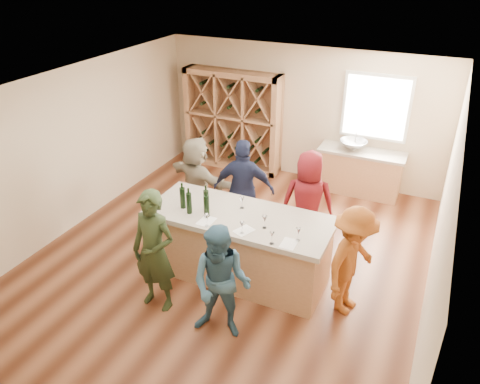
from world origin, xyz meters
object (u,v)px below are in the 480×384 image
at_px(person_server, 352,262).
at_px(sink, 353,145).
at_px(person_far_mid, 244,190).
at_px(tasting_counter_base, 239,248).
at_px(person_near_right, 221,284).
at_px(wine_bottle_c, 206,200).
at_px(wine_bottle_a, 183,198).
at_px(wine_bottle_b, 189,203).
at_px(person_far_left, 197,181).
at_px(person_near_left, 154,252).
at_px(person_far_right, 308,202).
at_px(wine_rack, 233,121).
at_px(wine_bottle_d, 207,206).

bearing_deg(person_server, sink, 28.19).
xyz_separation_m(sink, person_far_mid, (-1.28, -2.45, -0.12)).
xyz_separation_m(tasting_counter_base, person_near_right, (0.31, -1.19, 0.31)).
xyz_separation_m(sink, wine_bottle_c, (-1.37, -3.60, 0.23)).
bearing_deg(person_server, wine_bottle_a, 107.66).
xyz_separation_m(wine_bottle_b, person_server, (2.37, 0.20, -0.44)).
bearing_deg(person_far_mid, wine_bottle_c, 71.24).
relative_size(wine_bottle_b, person_server, 0.20).
distance_m(tasting_counter_base, wine_bottle_a, 1.14).
bearing_deg(wine_bottle_b, sink, 67.65).
relative_size(wine_bottle_b, person_far_left, 0.20).
xyz_separation_m(person_near_left, person_far_right, (1.45, 2.22, -0.03)).
relative_size(sink, person_near_right, 0.34).
bearing_deg(wine_rack, person_far_left, -79.00).
bearing_deg(person_far_mid, person_near_left, 66.23).
distance_m(wine_bottle_a, wine_bottle_c, 0.36).
bearing_deg(person_far_right, wine_rack, -59.57).
bearing_deg(wine_bottle_b, person_near_right, -43.53).
bearing_deg(person_near_left, wine_bottle_d, 68.60).
bearing_deg(person_far_mid, tasting_counter_base, 96.61).
relative_size(sink, tasting_counter_base, 0.21).
bearing_deg(wine_bottle_b, tasting_counter_base, 20.00).
bearing_deg(sink, wine_bottle_b, -112.35).
bearing_deg(wine_bottle_a, wine_bottle_c, 13.58).
height_order(sink, person_server, person_server).
xyz_separation_m(wine_rack, person_far_mid, (1.42, -2.52, -0.21)).
relative_size(wine_bottle_c, person_far_mid, 0.18).
height_order(sink, person_near_right, person_near_right).
relative_size(wine_bottle_b, person_far_mid, 0.18).
distance_m(tasting_counter_base, person_far_left, 1.79).
height_order(sink, person_far_left, person_far_left).
distance_m(wine_bottle_c, person_far_mid, 1.20).
xyz_separation_m(person_server, person_far_right, (-1.00, 1.20, 0.07)).
height_order(tasting_counter_base, person_near_right, person_near_right).
bearing_deg(person_near_right, person_far_left, 117.27).
bearing_deg(person_far_left, sink, -115.83).
bearing_deg(wine_rack, wine_bottle_c, -70.04).
bearing_deg(sink, person_far_mid, -117.62).
bearing_deg(tasting_counter_base, wine_bottle_a, -169.48).
distance_m(wine_bottle_c, person_server, 2.23).
bearing_deg(tasting_counter_base, sink, 76.19).
distance_m(wine_rack, wine_bottle_c, 3.91).
relative_size(wine_bottle_d, person_server, 0.21).
distance_m(sink, person_server, 3.68).
xyz_separation_m(wine_rack, wine_bottle_d, (1.42, -3.83, 0.15)).
xyz_separation_m(wine_bottle_a, person_near_left, (0.08, -0.92, -0.35)).
relative_size(wine_bottle_c, person_near_right, 0.20).
height_order(wine_bottle_a, person_far_mid, person_far_mid).
bearing_deg(person_near_left, person_far_mid, 82.06).
bearing_deg(wine_bottle_a, wine_bottle_d, -9.24).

